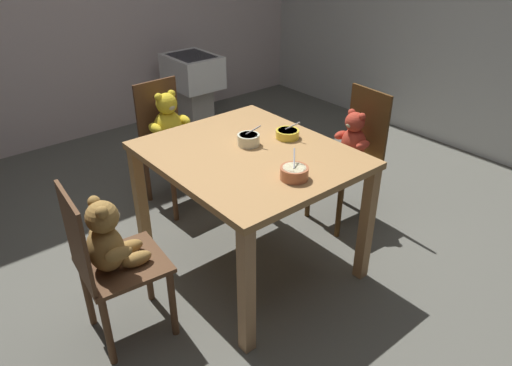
{
  "coord_description": "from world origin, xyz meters",
  "views": [
    {
      "loc": [
        1.84,
        -1.47,
        1.89
      ],
      "look_at": [
        0.0,
        0.05,
        0.55
      ],
      "focal_mm": 33.63,
      "sensor_mm": 36.0,
      "label": 1
    }
  ],
  "objects_px": {
    "teddy_chair_far_center": "(351,150)",
    "porridge_bowl_terracotta_near_right": "(294,173)",
    "dining_table": "(249,169)",
    "teddy_chair_near_front": "(109,249)",
    "porridge_bowl_cream_center": "(248,139)",
    "teddy_chair_near_left": "(171,134)",
    "porridge_bowl_yellow_far_center": "(287,134)",
    "sink_basin": "(193,81)"
  },
  "relations": [
    {
      "from": "porridge_bowl_terracotta_near_right",
      "to": "porridge_bowl_cream_center",
      "type": "bearing_deg",
      "value": 170.54
    },
    {
      "from": "teddy_chair_near_front",
      "to": "porridge_bowl_yellow_far_center",
      "type": "bearing_deg",
      "value": 7.16
    },
    {
      "from": "teddy_chair_far_center",
      "to": "teddy_chair_near_front",
      "type": "distance_m",
      "value": 1.71
    },
    {
      "from": "teddy_chair_near_front",
      "to": "porridge_bowl_terracotta_near_right",
      "type": "height_order",
      "value": "porridge_bowl_terracotta_near_right"
    },
    {
      "from": "teddy_chair_far_center",
      "to": "sink_basin",
      "type": "xyz_separation_m",
      "value": [
        -2.07,
        0.1,
        -0.04
      ]
    },
    {
      "from": "dining_table",
      "to": "porridge_bowl_cream_center",
      "type": "xyz_separation_m",
      "value": [
        -0.07,
        0.06,
        0.14
      ]
    },
    {
      "from": "dining_table",
      "to": "teddy_chair_near_front",
      "type": "relative_size",
      "value": 1.29
    },
    {
      "from": "teddy_chair_far_center",
      "to": "dining_table",
      "type": "bearing_deg",
      "value": 2.94
    },
    {
      "from": "teddy_chair_near_front",
      "to": "teddy_chair_near_left",
      "type": "bearing_deg",
      "value": 52.36
    },
    {
      "from": "dining_table",
      "to": "teddy_chair_near_left",
      "type": "height_order",
      "value": "teddy_chair_near_left"
    },
    {
      "from": "porridge_bowl_cream_center",
      "to": "porridge_bowl_yellow_far_center",
      "type": "height_order",
      "value": "porridge_bowl_cream_center"
    },
    {
      "from": "teddy_chair_near_left",
      "to": "porridge_bowl_yellow_far_center",
      "type": "bearing_deg",
      "value": 12.78
    },
    {
      "from": "dining_table",
      "to": "porridge_bowl_cream_center",
      "type": "bearing_deg",
      "value": 142.46
    },
    {
      "from": "teddy_chair_near_left",
      "to": "porridge_bowl_cream_center",
      "type": "bearing_deg",
      "value": -1.19
    },
    {
      "from": "teddy_chair_far_center",
      "to": "teddy_chair_near_front",
      "type": "relative_size",
      "value": 1.05
    },
    {
      "from": "teddy_chair_far_center",
      "to": "sink_basin",
      "type": "bearing_deg",
      "value": -88.58
    },
    {
      "from": "teddy_chair_far_center",
      "to": "porridge_bowl_cream_center",
      "type": "distance_m",
      "value": 0.85
    },
    {
      "from": "teddy_chair_near_front",
      "to": "porridge_bowl_terracotta_near_right",
      "type": "xyz_separation_m",
      "value": [
        0.35,
        0.84,
        0.26
      ]
    },
    {
      "from": "teddy_chair_near_left",
      "to": "porridge_bowl_yellow_far_center",
      "type": "height_order",
      "value": "teddy_chair_near_left"
    },
    {
      "from": "dining_table",
      "to": "teddy_chair_near_front",
      "type": "xyz_separation_m",
      "value": [
        0.03,
        -0.86,
        -0.12
      ]
    },
    {
      "from": "porridge_bowl_cream_center",
      "to": "sink_basin",
      "type": "height_order",
      "value": "porridge_bowl_cream_center"
    },
    {
      "from": "teddy_chair_far_center",
      "to": "teddy_chair_near_front",
      "type": "bearing_deg",
      "value": 4.53
    },
    {
      "from": "teddy_chair_near_left",
      "to": "porridge_bowl_terracotta_near_right",
      "type": "distance_m",
      "value": 1.33
    },
    {
      "from": "dining_table",
      "to": "porridge_bowl_terracotta_near_right",
      "type": "relative_size",
      "value": 7.96
    },
    {
      "from": "teddy_chair_near_left",
      "to": "sink_basin",
      "type": "distance_m",
      "value": 1.44
    },
    {
      "from": "porridge_bowl_terracotta_near_right",
      "to": "sink_basin",
      "type": "height_order",
      "value": "porridge_bowl_terracotta_near_right"
    },
    {
      "from": "teddy_chair_near_front",
      "to": "teddy_chair_far_center",
      "type": "bearing_deg",
      "value": 5.83
    },
    {
      "from": "porridge_bowl_cream_center",
      "to": "sink_basin",
      "type": "relative_size",
      "value": 0.17
    },
    {
      "from": "porridge_bowl_cream_center",
      "to": "porridge_bowl_terracotta_near_right",
      "type": "bearing_deg",
      "value": -9.46
    },
    {
      "from": "teddy_chair_far_center",
      "to": "porridge_bowl_terracotta_near_right",
      "type": "relative_size",
      "value": 6.47
    },
    {
      "from": "dining_table",
      "to": "teddy_chair_near_front",
      "type": "bearing_deg",
      "value": -88.06
    },
    {
      "from": "teddy_chair_far_center",
      "to": "teddy_chair_near_left",
      "type": "bearing_deg",
      "value": -45.54
    },
    {
      "from": "porridge_bowl_yellow_far_center",
      "to": "sink_basin",
      "type": "bearing_deg",
      "value": 162.04
    },
    {
      "from": "teddy_chair_far_center",
      "to": "sink_basin",
      "type": "height_order",
      "value": "teddy_chair_far_center"
    },
    {
      "from": "dining_table",
      "to": "teddy_chair_near_left",
      "type": "relative_size",
      "value": 1.26
    },
    {
      "from": "dining_table",
      "to": "teddy_chair_near_left",
      "type": "bearing_deg",
      "value": 177.31
    },
    {
      "from": "teddy_chair_near_left",
      "to": "porridge_bowl_terracotta_near_right",
      "type": "xyz_separation_m",
      "value": [
        1.31,
        -0.06,
        0.25
      ]
    },
    {
      "from": "dining_table",
      "to": "sink_basin",
      "type": "distance_m",
      "value": 2.27
    },
    {
      "from": "dining_table",
      "to": "sink_basin",
      "type": "bearing_deg",
      "value": 155.09
    },
    {
      "from": "porridge_bowl_yellow_far_center",
      "to": "porridge_bowl_terracotta_near_right",
      "type": "height_order",
      "value": "porridge_bowl_terracotta_near_right"
    },
    {
      "from": "teddy_chair_near_front",
      "to": "porridge_bowl_cream_center",
      "type": "height_order",
      "value": "porridge_bowl_cream_center"
    },
    {
      "from": "porridge_bowl_cream_center",
      "to": "porridge_bowl_yellow_far_center",
      "type": "xyz_separation_m",
      "value": [
        0.07,
        0.23,
        -0.01
      ]
    }
  ]
}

